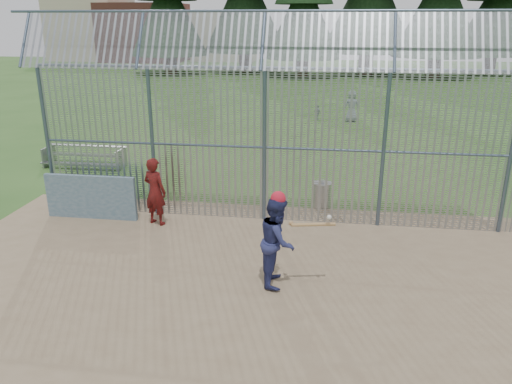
% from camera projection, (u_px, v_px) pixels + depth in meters
% --- Properties ---
extents(ground, '(120.00, 120.00, 0.00)m').
position_uv_depth(ground, '(242.00, 283.00, 10.22)').
color(ground, '#2D511E').
rests_on(ground, ground).
extents(dirt_infield, '(14.00, 10.00, 0.02)m').
position_uv_depth(dirt_infield, '(238.00, 296.00, 9.75)').
color(dirt_infield, '#756047').
rests_on(dirt_infield, ground).
extents(dugout_wall, '(2.50, 0.12, 1.20)m').
position_uv_depth(dugout_wall, '(91.00, 197.00, 13.35)').
color(dugout_wall, '#38566B').
rests_on(dugout_wall, dirt_infield).
extents(batter, '(0.72, 0.91, 1.84)m').
position_uv_depth(batter, '(278.00, 241.00, 9.94)').
color(batter, navy).
rests_on(batter, dirt_infield).
extents(onlooker, '(0.76, 0.63, 1.79)m').
position_uv_depth(onlooker, '(155.00, 191.00, 12.88)').
color(onlooker, maroon).
rests_on(onlooker, dirt_infield).
extents(bg_kid_standing, '(0.93, 0.76, 1.64)m').
position_uv_depth(bg_kid_standing, '(352.00, 106.00, 26.11)').
color(bg_kid_standing, slate).
rests_on(bg_kid_standing, ground).
extents(bg_kid_seated, '(0.48, 0.46, 0.80)m').
position_uv_depth(bg_kid_seated, '(317.00, 113.00, 26.63)').
color(bg_kid_seated, slate).
rests_on(bg_kid_seated, ground).
extents(batting_gear, '(1.27, 0.41, 0.63)m').
position_uv_depth(batting_gear, '(284.00, 203.00, 9.62)').
color(batting_gear, red).
rests_on(batting_gear, ground).
extents(trash_can, '(0.56, 0.56, 0.82)m').
position_uv_depth(trash_can, '(322.00, 195.00, 14.24)').
color(trash_can, '#93959B').
rests_on(trash_can, ground).
extents(bleacher, '(3.00, 0.95, 0.72)m').
position_uv_depth(bleacher, '(84.00, 156.00, 18.18)').
color(bleacher, slate).
rests_on(bleacher, ground).
extents(backstop_fence, '(20.09, 0.81, 5.30)m').
position_uv_depth(backstop_fence, '(336.00, 137.00, 12.41)').
color(backstop_fence, '#47566B').
rests_on(backstop_fence, ground).
extents(distant_buildings, '(26.50, 10.50, 8.00)m').
position_uv_depth(distant_buildings, '(140.00, 31.00, 64.99)').
color(distant_buildings, brown).
rests_on(distant_buildings, ground).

